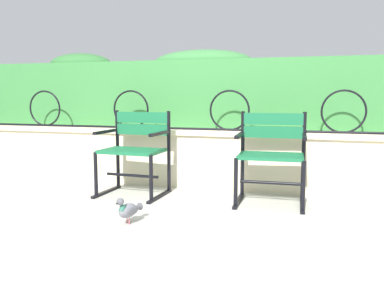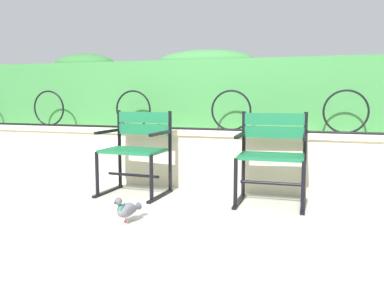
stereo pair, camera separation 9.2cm
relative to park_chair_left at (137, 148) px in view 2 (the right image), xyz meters
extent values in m
plane|color=#BCB7AD|center=(0.66, -0.36, -0.46)|extent=(60.00, 60.00, 0.00)
cube|color=beige|center=(0.66, 0.52, -0.17)|extent=(7.74, 0.35, 0.57)
cube|color=beige|center=(0.66, 0.52, 0.13)|extent=(7.74, 0.41, 0.05)
cylinder|color=black|center=(0.66, 0.44, 0.17)|extent=(7.19, 0.02, 0.02)
torus|color=black|center=(-1.35, 0.44, 0.37)|extent=(0.42, 0.02, 0.42)
torus|color=black|center=(-0.24, 0.44, 0.37)|extent=(0.42, 0.02, 0.42)
torus|color=black|center=(0.86, 0.44, 0.37)|extent=(0.42, 0.02, 0.42)
torus|color=black|center=(1.96, 0.44, 0.37)|extent=(0.42, 0.02, 0.42)
cube|color=#387A3D|center=(0.66, 1.03, 0.54)|extent=(7.58, 0.67, 0.76)
ellipsoid|color=#326B34|center=(-1.20, 1.03, 0.91)|extent=(0.82, 0.60, 0.27)
ellipsoid|color=#336B37|center=(0.41, 1.03, 0.91)|extent=(1.17, 0.60, 0.27)
cube|color=#19663D|center=(-0.01, -0.21, -0.02)|extent=(0.59, 0.15, 0.03)
cube|color=#19663D|center=(0.00, -0.08, -0.02)|extent=(0.59, 0.15, 0.03)
cube|color=#19663D|center=(0.00, 0.06, -0.02)|extent=(0.59, 0.15, 0.03)
cube|color=#19663D|center=(0.01, 0.16, 0.30)|extent=(0.58, 0.06, 0.11)
cube|color=#19663D|center=(0.01, 0.16, 0.17)|extent=(0.58, 0.06, 0.11)
cylinder|color=black|center=(0.30, 0.15, -0.05)|extent=(0.04, 0.04, 0.82)
cylinder|color=black|center=(0.28, -0.28, -0.24)|extent=(0.04, 0.04, 0.44)
cube|color=black|center=(0.29, -0.09, -0.44)|extent=(0.07, 0.52, 0.02)
cube|color=black|center=(0.29, -0.09, 0.16)|extent=(0.06, 0.40, 0.03)
cylinder|color=black|center=(-0.28, 0.18, -0.05)|extent=(0.04, 0.04, 0.82)
cylinder|color=black|center=(-0.30, -0.25, -0.24)|extent=(0.04, 0.04, 0.44)
cube|color=black|center=(-0.29, -0.06, -0.44)|extent=(0.07, 0.52, 0.02)
cube|color=black|center=(-0.29, -0.06, 0.16)|extent=(0.06, 0.40, 0.03)
cylinder|color=black|center=(0.00, -0.08, -0.26)|extent=(0.55, 0.06, 0.03)
cube|color=#19663D|center=(1.33, -0.17, -0.02)|extent=(0.57, 0.14, 0.03)
cube|color=#19663D|center=(1.33, -0.04, -0.02)|extent=(0.57, 0.14, 0.03)
cube|color=#19663D|center=(1.33, 0.10, -0.02)|extent=(0.57, 0.14, 0.03)
cube|color=#19663D|center=(1.32, 0.20, 0.30)|extent=(0.57, 0.05, 0.11)
cube|color=#19663D|center=(1.32, 0.20, 0.18)|extent=(0.57, 0.05, 0.11)
cylinder|color=black|center=(1.61, 0.21, -0.04)|extent=(0.04, 0.04, 0.83)
cylinder|color=black|center=(1.62, -0.22, -0.24)|extent=(0.04, 0.04, 0.44)
cube|color=black|center=(1.61, -0.03, -0.44)|extent=(0.06, 0.52, 0.02)
cube|color=black|center=(1.61, -0.03, 0.16)|extent=(0.05, 0.40, 0.03)
cylinder|color=black|center=(1.04, 0.19, -0.04)|extent=(0.04, 0.04, 0.83)
cylinder|color=black|center=(1.05, -0.24, -0.24)|extent=(0.04, 0.04, 0.44)
cube|color=black|center=(1.05, -0.05, -0.44)|extent=(0.06, 0.52, 0.02)
cube|color=black|center=(1.05, -0.05, 0.16)|extent=(0.05, 0.40, 0.03)
cylinder|color=black|center=(1.33, -0.04, -0.26)|extent=(0.54, 0.05, 0.03)
ellipsoid|color=slate|center=(0.34, -0.92, -0.35)|extent=(0.14, 0.21, 0.11)
cylinder|color=#2D6B56|center=(0.33, -0.98, -0.32)|extent=(0.06, 0.07, 0.06)
sphere|color=#55555D|center=(0.32, -1.01, -0.26)|extent=(0.06, 0.06, 0.06)
cone|color=black|center=(0.32, -1.04, -0.27)|extent=(0.02, 0.02, 0.01)
cone|color=#4A4A52|center=(0.37, -0.81, -0.36)|extent=(0.08, 0.09, 0.06)
ellipsoid|color=#5B5B63|center=(0.39, -0.92, -0.35)|extent=(0.05, 0.14, 0.07)
ellipsoid|color=#5B5B63|center=(0.30, -0.90, -0.35)|extent=(0.05, 0.14, 0.07)
cylinder|color=#C6515B|center=(0.36, -0.93, -0.43)|extent=(0.01, 0.01, 0.05)
cylinder|color=#C6515B|center=(0.33, -0.90, -0.43)|extent=(0.01, 0.01, 0.05)
camera|label=1|loc=(1.67, -3.72, 0.53)|focal=38.56mm
camera|label=2|loc=(1.76, -3.70, 0.53)|focal=38.56mm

